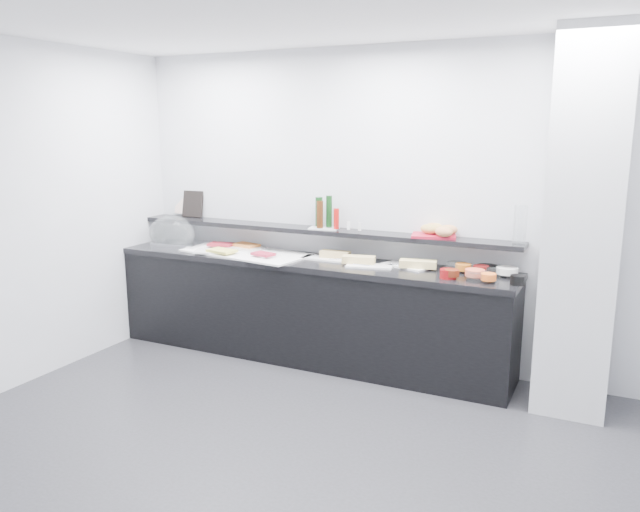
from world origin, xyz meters
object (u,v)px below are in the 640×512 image
at_px(framed_print, 193,204).
at_px(sandwich_plate_mid, 369,266).
at_px(cloche_base, 181,244).
at_px(bread_tray, 434,236).
at_px(condiment_tray, 324,228).
at_px(carafe, 520,225).

bearing_deg(framed_print, sandwich_plate_mid, -12.52).
xyz_separation_m(cloche_base, bread_tray, (2.45, 0.16, 0.24)).
xyz_separation_m(sandwich_plate_mid, bread_tray, (0.47, 0.24, 0.25)).
relative_size(cloche_base, sandwich_plate_mid, 1.29).
bearing_deg(condiment_tray, cloche_base, 173.52).
height_order(cloche_base, sandwich_plate_mid, cloche_base).
relative_size(framed_print, bread_tray, 0.73).
height_order(condiment_tray, carafe, carafe).
distance_m(sandwich_plate_mid, condiment_tray, 0.61).
relative_size(cloche_base, carafe, 1.63).
relative_size(sandwich_plate_mid, framed_print, 1.46).
xyz_separation_m(cloche_base, carafe, (3.13, 0.12, 0.38)).
relative_size(cloche_base, condiment_tray, 1.93).
bearing_deg(framed_print, carafe, -5.76).
bearing_deg(cloche_base, bread_tray, 1.95).
distance_m(framed_print, carafe, 3.15).
height_order(framed_print, condiment_tray, framed_print).
distance_m(condiment_tray, carafe, 1.66).
height_order(framed_print, carafe, carafe).
distance_m(cloche_base, sandwich_plate_mid, 1.98).
bearing_deg(carafe, cloche_base, -177.79).
bearing_deg(cloche_base, carafe, 0.36).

